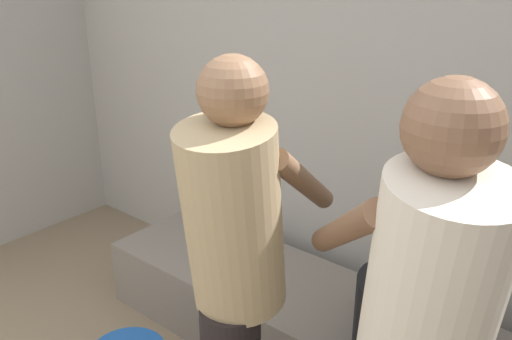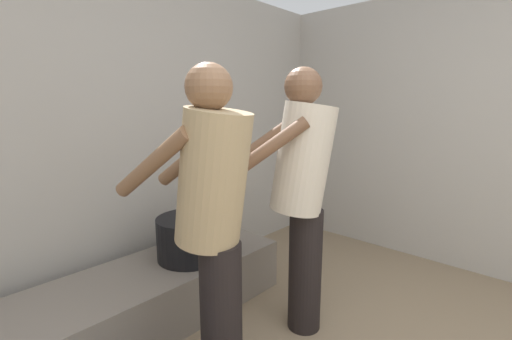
{
  "view_description": "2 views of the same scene",
  "coord_description": "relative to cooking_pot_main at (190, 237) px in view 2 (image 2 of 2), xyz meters",
  "views": [
    {
      "loc": [
        1.07,
        0.2,
        1.78
      ],
      "look_at": [
        -0.09,
        1.59,
        1.08
      ],
      "focal_mm": 37.99,
      "sensor_mm": 36.0,
      "label": 1
    },
    {
      "loc": [
        -0.89,
        0.15,
        1.37
      ],
      "look_at": [
        0.26,
        1.2,
        1.07
      ],
      "focal_mm": 24.04,
      "sensor_mm": 36.0,
      "label": 2
    }
  ],
  "objects": [
    {
      "name": "cook_in_cream_shirt",
      "position": [
        0.3,
        -0.69,
        0.4
      ],
      "size": [
        0.7,
        0.68,
        1.57
      ],
      "color": "black",
      "rests_on": "ground_plane"
    },
    {
      "name": "block_enclosure_rear",
      "position": [
        -0.41,
        0.56,
        0.66
      ],
      "size": [
        4.95,
        0.2,
        2.3
      ],
      "primitive_type": "cube",
      "color": "#ADA8A0",
      "rests_on": "ground_plane"
    },
    {
      "name": "hearth_ledge",
      "position": [
        -0.49,
        0.04,
        -0.32
      ],
      "size": [
        2.19,
        0.6,
        0.35
      ],
      "primitive_type": "cube",
      "color": "slate",
      "rests_on": "ground_plane"
    },
    {
      "name": "cook_in_tan_shirt",
      "position": [
        -0.34,
        -0.65,
        0.39
      ],
      "size": [
        0.45,
        0.7,
        1.54
      ],
      "color": "black",
      "rests_on": "ground_plane"
    },
    {
      "name": "cooking_pot_main",
      "position": [
        0.0,
        0.0,
        0.0
      ],
      "size": [
        0.44,
        0.44,
        0.73
      ],
      "color": "black",
      "rests_on": "hearth_ledge"
    }
  ]
}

